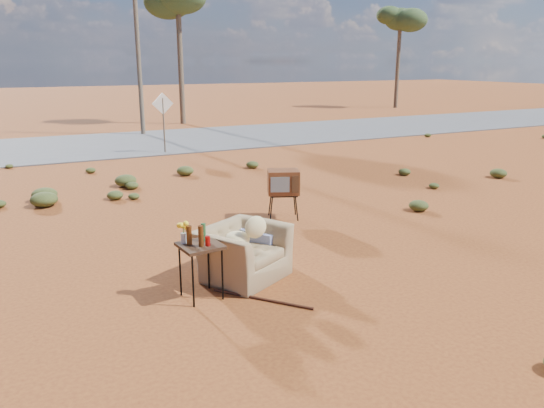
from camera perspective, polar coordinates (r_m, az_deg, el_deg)
name	(u,v)px	position (r m, az deg, el deg)	size (l,w,h in m)	color
ground	(278,272)	(8.57, 0.69, -7.35)	(140.00, 140.00, 0.00)	brown
highway	(109,144)	(22.56, -17.16, 6.15)	(140.00, 7.00, 0.04)	#565659
armchair	(246,244)	(8.30, -2.82, -4.34)	(1.62, 1.51, 1.09)	#8C714C
tv_unit	(283,183)	(11.24, 1.22, 2.31)	(0.80, 0.73, 1.06)	black
side_table	(196,242)	(7.49, -8.13, -4.11)	(0.61, 0.61, 1.12)	#331C12
rusty_bar	(262,299)	(7.61, -1.09, -10.18)	(0.04, 0.04, 1.54)	#481F13
road_sign	(163,112)	(19.79, -11.63, 9.66)	(0.78, 0.06, 2.19)	brown
eucalyptus_right	(400,22)	(40.34, 13.64, 18.49)	(3.20, 3.20, 7.10)	brown
utility_pole_center	(137,41)	(25.19, -14.27, 16.65)	(1.40, 0.20, 8.00)	brown
scrub_patch	(156,205)	(12.19, -12.37, -0.15)	(17.49, 8.07, 0.33)	#465023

